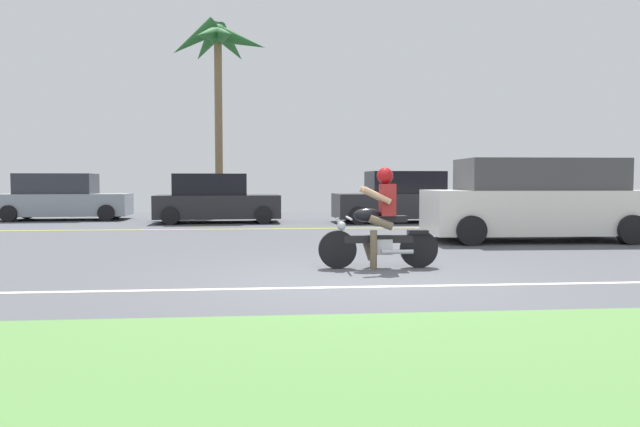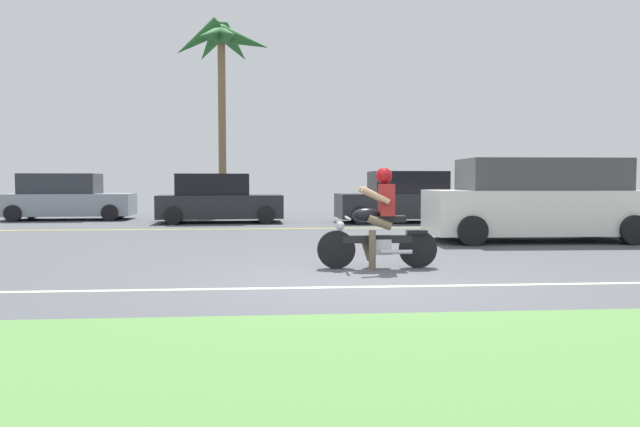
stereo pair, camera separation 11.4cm
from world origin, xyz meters
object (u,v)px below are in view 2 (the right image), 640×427
(suv_nearby, at_px, (538,201))
(parked_car_3, at_px, (535,198))
(motorcyclist, at_px, (378,226))
(parked_car_2, at_px, (402,199))
(parked_car_1, at_px, (219,200))
(palm_tree_0, at_px, (221,47))
(parked_car_0, at_px, (67,198))

(suv_nearby, distance_m, parked_car_3, 9.51)
(motorcyclist, height_order, parked_car_2, parked_car_2)
(suv_nearby, bearing_deg, parked_car_1, 140.05)
(suv_nearby, xyz_separation_m, palm_tree_0, (-8.07, 11.04, 5.79))
(parked_car_3, bearing_deg, parked_car_1, -169.78)
(motorcyclist, bearing_deg, parked_car_0, 126.25)
(parked_car_2, xyz_separation_m, palm_tree_0, (-6.31, 4.88, 5.92))
(suv_nearby, relative_size, parked_car_2, 1.21)
(parked_car_0, distance_m, parked_car_2, 11.71)
(parked_car_1, xyz_separation_m, parked_car_3, (11.75, 2.12, -0.04))
(parked_car_0, relative_size, parked_car_1, 1.08)
(parked_car_0, height_order, parked_car_1, parked_car_0)
(motorcyclist, distance_m, parked_car_2, 10.32)
(palm_tree_0, bearing_deg, parked_car_1, -86.68)
(motorcyclist, distance_m, parked_car_3, 14.99)
(parked_car_3, xyz_separation_m, palm_tree_0, (-12.01, 2.38, 6.00))
(motorcyclist, distance_m, parked_car_0, 15.06)
(parked_car_0, relative_size, parked_car_3, 1.08)
(parked_car_1, relative_size, parked_car_3, 1.00)
(suv_nearby, xyz_separation_m, parked_car_0, (-13.26, 8.32, -0.16))
(suv_nearby, relative_size, parked_car_1, 1.24)
(parked_car_2, bearing_deg, palm_tree_0, 142.30)
(parked_car_0, xyz_separation_m, parked_car_3, (17.21, 0.34, -0.05))
(motorcyclist, height_order, suv_nearby, suv_nearby)
(parked_car_0, bearing_deg, palm_tree_0, 27.64)
(motorcyclist, relative_size, parked_car_2, 0.45)
(suv_nearby, relative_size, parked_car_0, 1.16)
(motorcyclist, xyz_separation_m, parked_car_0, (-8.90, 12.14, 0.09))
(parked_car_2, bearing_deg, motorcyclist, -104.64)
(parked_car_3, bearing_deg, suv_nearby, -114.49)
(suv_nearby, distance_m, parked_car_2, 6.40)
(motorcyclist, bearing_deg, parked_car_3, 56.37)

